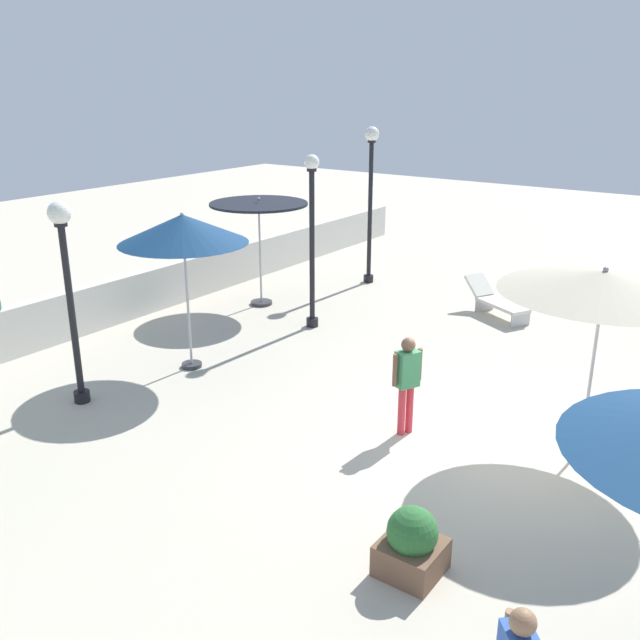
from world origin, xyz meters
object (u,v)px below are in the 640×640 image
(lamp_post_1, at_px, (312,230))
(lamp_post_2, at_px, (67,278))
(patio_umbrella_5, at_px, (259,211))
(patio_umbrella_3, at_px, (604,283))
(lounge_chair_0, at_px, (496,300))
(lamp_post_0, at_px, (371,185))
(patio_umbrella_4, at_px, (183,230))
(planter, at_px, (412,544))
(guest_0, at_px, (407,376))

(lamp_post_1, distance_m, lamp_post_2, 5.73)
(patio_umbrella_5, xyz_separation_m, lamp_post_2, (-6.25, -1.07, -0.10))
(patio_umbrella_3, relative_size, lounge_chair_0, 1.56)
(lamp_post_0, height_order, lamp_post_2, lamp_post_0)
(patio_umbrella_4, relative_size, lamp_post_2, 0.87)
(lamp_post_0, distance_m, planter, 12.58)
(patio_umbrella_5, distance_m, lamp_post_2, 6.35)
(lamp_post_2, height_order, guest_0, lamp_post_2)
(guest_0, bearing_deg, lamp_post_2, 113.80)
(patio_umbrella_4, bearing_deg, lamp_post_0, 2.97)
(lamp_post_0, bearing_deg, patio_umbrella_5, 161.33)
(lounge_chair_0, distance_m, guest_0, 6.67)
(patio_umbrella_5, distance_m, lounge_chair_0, 6.19)
(guest_0, bearing_deg, patio_umbrella_5, 58.28)
(lamp_post_1, xyz_separation_m, planter, (-6.26, -5.99, -1.91))
(lamp_post_1, bearing_deg, guest_0, -127.75)
(lamp_post_1, bearing_deg, patio_umbrella_5, 73.67)
(lamp_post_2, bearing_deg, planter, -95.00)
(planter, bearing_deg, guest_0, 30.08)
(planter, bearing_deg, patio_umbrella_5, 49.56)
(patio_umbrella_4, bearing_deg, lamp_post_1, -9.05)
(lounge_chair_0, relative_size, planter, 2.26)
(patio_umbrella_3, distance_m, patio_umbrella_4, 7.43)
(lamp_post_0, relative_size, lounge_chair_0, 2.24)
(patio_umbrella_3, xyz_separation_m, lamp_post_0, (6.19, 7.72, 0.03))
(patio_umbrella_5, height_order, lounge_chair_0, patio_umbrella_5)
(patio_umbrella_3, distance_m, lamp_post_0, 9.89)
(patio_umbrella_4, height_order, lamp_post_1, lamp_post_1)
(patio_umbrella_4, distance_m, planter, 7.54)
(patio_umbrella_5, bearing_deg, planter, -130.44)
(lamp_post_1, height_order, lounge_chair_0, lamp_post_1)
(lamp_post_0, relative_size, guest_0, 2.59)
(patio_umbrella_5, bearing_deg, patio_umbrella_3, -107.60)
(patio_umbrella_5, height_order, guest_0, patio_umbrella_5)
(patio_umbrella_4, relative_size, guest_0, 1.88)
(planter, bearing_deg, lamp_post_0, 34.02)
(patio_umbrella_4, distance_m, guest_0, 5.15)
(patio_umbrella_3, bearing_deg, lamp_post_1, 72.01)
(lamp_post_0, bearing_deg, lamp_post_2, 179.61)
(patio_umbrella_4, bearing_deg, guest_0, -89.37)
(patio_umbrella_3, height_order, patio_umbrella_5, patio_umbrella_3)
(patio_umbrella_5, height_order, lamp_post_2, lamp_post_2)
(patio_umbrella_3, height_order, lamp_post_2, lamp_post_2)
(patio_umbrella_5, xyz_separation_m, planter, (-6.86, -8.05, -2.02))
(lamp_post_1, distance_m, planter, 8.87)
(patio_umbrella_5, height_order, planter, patio_umbrella_5)
(lamp_post_0, xyz_separation_m, guest_0, (-7.30, -5.21, -1.74))
(patio_umbrella_4, distance_m, patio_umbrella_5, 4.28)
(patio_umbrella_5, bearing_deg, lounge_chair_0, -63.43)
(patio_umbrella_3, xyz_separation_m, lamp_post_1, (2.21, 6.80, -0.41))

